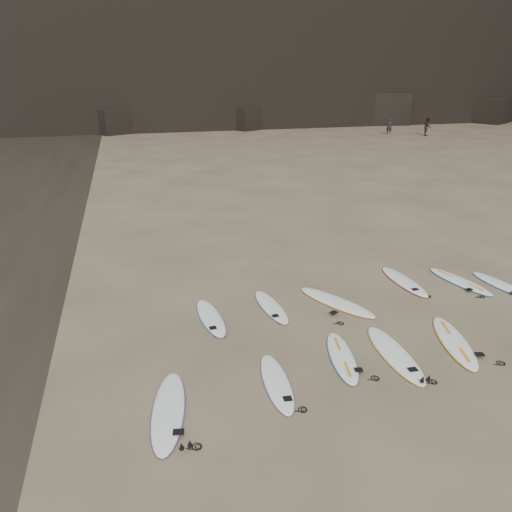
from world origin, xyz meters
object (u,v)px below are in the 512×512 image
(surfboard_0, at_px, (168,410))
(surfboard_1, at_px, (277,382))
(surfboard_3, at_px, (395,354))
(person_a, at_px, (389,126))
(surfboard_2, at_px, (342,357))
(surfboard_4, at_px, (454,342))
(surfboard_8, at_px, (404,281))
(person_b, at_px, (428,126))
(surfboard_5, at_px, (211,317))
(surfboard_9, at_px, (460,281))
(surfboard_7, at_px, (336,302))
(surfboard_10, at_px, (502,285))
(surfboard_6, at_px, (271,306))

(surfboard_0, distance_m, surfboard_1, 2.47)
(surfboard_3, bearing_deg, surfboard_0, -170.00)
(surfboard_0, bearing_deg, surfboard_1, 18.55)
(surfboard_1, distance_m, person_a, 44.53)
(person_a, bearing_deg, surfboard_2, 89.99)
(surfboard_4, bearing_deg, surfboard_8, 94.14)
(surfboard_4, bearing_deg, surfboard_1, -158.72)
(surfboard_3, bearing_deg, surfboard_1, -170.59)
(surfboard_8, height_order, person_b, person_b)
(person_b, bearing_deg, surfboard_5, 171.75)
(surfboard_1, relative_size, surfboard_5, 0.98)
(surfboard_8, bearing_deg, surfboard_0, -152.32)
(surfboard_0, bearing_deg, person_a, 65.98)
(surfboard_1, xyz_separation_m, surfboard_9, (7.44, 3.84, 0.00))
(surfboard_1, xyz_separation_m, surfboard_7, (2.90, 3.42, 0.01))
(surfboard_3, relative_size, surfboard_5, 1.16)
(surfboard_4, xyz_separation_m, surfboard_9, (2.51, 3.31, -0.00))
(surfboard_0, bearing_deg, person_b, 61.39)
(surfboard_10, bearing_deg, surfboard_9, 143.02)
(surfboard_6, relative_size, surfboard_9, 0.90)
(surfboard_1, distance_m, surfboard_10, 9.16)
(surfboard_4, bearing_deg, surfboard_6, 157.36)
(surfboard_0, height_order, surfboard_4, same)
(surfboard_3, height_order, surfboard_6, surfboard_3)
(surfboard_1, relative_size, surfboard_10, 0.99)
(surfboard_10, bearing_deg, surfboard_8, 151.03)
(surfboard_2, distance_m, surfboard_10, 7.22)
(surfboard_7, relative_size, surfboard_10, 1.18)
(surfboard_8, relative_size, person_b, 1.42)
(surfboard_8, relative_size, surfboard_9, 1.00)
(surfboard_10, distance_m, person_b, 37.23)
(surfboard_7, bearing_deg, person_b, 25.52)
(surfboard_1, xyz_separation_m, surfboard_5, (-0.92, 3.41, 0.00))
(surfboard_5, relative_size, surfboard_8, 0.93)
(surfboard_6, height_order, surfboard_8, surfboard_8)
(surfboard_10, bearing_deg, surfboard_7, 168.89)
(surfboard_5, distance_m, surfboard_8, 6.63)
(surfboard_7, relative_size, surfboard_8, 1.08)
(surfboard_6, relative_size, surfboard_10, 0.97)
(surfboard_5, distance_m, person_a, 42.18)
(surfboard_1, xyz_separation_m, surfboard_8, (5.65, 4.29, 0.00))
(surfboard_9, bearing_deg, surfboard_5, 169.88)
(surfboard_1, bearing_deg, person_a, 62.41)
(surfboard_9, bearing_deg, surfboard_3, -154.30)
(surfboard_7, xyz_separation_m, surfboard_8, (2.76, 0.86, -0.00))
(surfboard_3, relative_size, surfboard_7, 1.00)
(surfboard_7, distance_m, surfboard_10, 5.68)
(person_a, distance_m, person_b, 3.71)
(person_a, xyz_separation_m, person_b, (3.11, -2.04, 0.12))
(surfboard_8, relative_size, person_a, 1.63)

